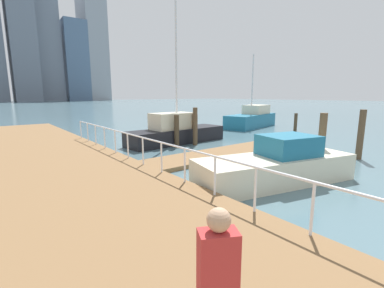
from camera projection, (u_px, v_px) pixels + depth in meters
ground_plane at (123, 138)px, 19.16m from camera, size 300.00×300.00×0.00m
floating_dock at (235, 151)px, 14.25m from camera, size 12.24×2.00×0.18m
boardwalk_railing at (215, 165)px, 7.01m from camera, size 0.06×24.15×1.08m
dock_piling_0 at (361, 135)px, 12.60m from camera, size 0.29×0.29×2.37m
dock_piling_1 at (177, 131)px, 15.68m from camera, size 0.29×0.29×1.89m
dock_piling_2 at (195, 126)px, 16.21m from camera, size 0.28×0.28×2.29m
dock_piling_3 at (322, 143)px, 10.48m from camera, size 0.28×0.28×2.35m
dock_piling_4 at (296, 122)px, 22.20m from camera, size 0.27×0.27×1.54m
dock_piling_5 at (195, 129)px, 16.84m from camera, size 0.33×0.33×1.86m
moored_boat_0 at (176, 132)px, 16.94m from camera, size 6.84×2.21×8.58m
moored_boat_1 at (252, 119)px, 25.41m from camera, size 6.98×3.71×6.72m
moored_boat_3 at (277, 166)px, 9.31m from camera, size 6.05×3.20×1.65m
skyline_tower_4 at (46, 26)px, 129.14m from camera, size 11.45×7.08×71.87m
skyline_tower_5 at (76, 61)px, 140.34m from camera, size 11.71×11.62×40.81m
skyline_tower_6 at (92, 31)px, 144.70m from camera, size 12.93×14.55×75.08m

